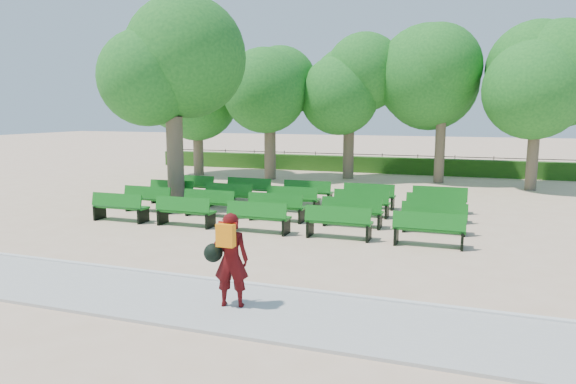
# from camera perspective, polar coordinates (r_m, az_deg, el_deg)

# --- Properties ---
(ground) EXTENTS (120.00, 120.00, 0.00)m
(ground) POSITION_cam_1_polar(r_m,az_deg,el_deg) (16.64, -0.78, -3.13)
(ground) COLOR tan
(paving) EXTENTS (30.00, 2.20, 0.06)m
(paving) POSITION_cam_1_polar(r_m,az_deg,el_deg) (10.25, -15.29, -11.06)
(paving) COLOR #ABACA7
(paving) RESTS_ON ground
(curb) EXTENTS (30.00, 0.12, 0.10)m
(curb) POSITION_cam_1_polar(r_m,az_deg,el_deg) (11.16, -11.93, -9.17)
(curb) COLOR silver
(curb) RESTS_ON ground
(hedge) EXTENTS (26.00, 0.70, 0.90)m
(hedge) POSITION_cam_1_polar(r_m,az_deg,el_deg) (29.97, 8.39, 3.05)
(hedge) COLOR #224E14
(hedge) RESTS_ON ground
(fence) EXTENTS (26.00, 0.10, 1.02)m
(fence) POSITION_cam_1_polar(r_m,az_deg,el_deg) (30.41, 8.51, 2.27)
(fence) COLOR black
(fence) RESTS_ON ground
(tree_line) EXTENTS (21.80, 6.80, 7.04)m
(tree_line) POSITION_cam_1_polar(r_m,az_deg,el_deg) (26.13, 6.71, 1.23)
(tree_line) COLOR #206E20
(tree_line) RESTS_ON ground
(bench_array) EXTENTS (1.83, 0.57, 1.15)m
(bench_array) POSITION_cam_1_polar(r_m,az_deg,el_deg) (17.23, -0.16, -2.40)
(bench_array) COLOR #126817
(bench_array) RESTS_ON ground
(tree_among) EXTENTS (4.53, 4.53, 6.58)m
(tree_among) POSITION_cam_1_polar(r_m,az_deg,el_deg) (19.16, -12.69, 11.78)
(tree_among) COLOR brown
(tree_among) RESTS_ON ground
(person) EXTENTS (0.83, 0.54, 1.69)m
(person) POSITION_cam_1_polar(r_m,az_deg,el_deg) (9.13, -6.53, -7.32)
(person) COLOR #43090B
(person) RESTS_ON ground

